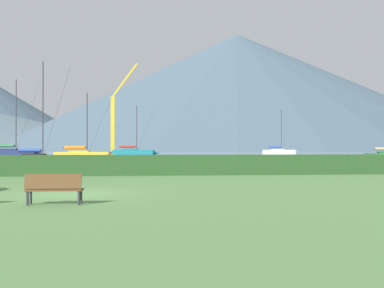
% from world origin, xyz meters
% --- Properties ---
extents(ground_plane, '(1000.00, 1000.00, 0.00)m').
position_xyz_m(ground_plane, '(0.00, 0.00, 0.00)').
color(ground_plane, '#517A42').
extents(harbor_water, '(320.00, 246.00, 0.00)m').
position_xyz_m(harbor_water, '(0.00, 137.00, 0.00)').
color(harbor_water, '#8499A8').
rests_on(harbor_water, ground_plane).
extents(hedge_line, '(80.00, 1.20, 1.27)m').
position_xyz_m(hedge_line, '(0.00, 11.00, 0.64)').
color(hedge_line, '#284C23').
rests_on(hedge_line, ground_plane).
extents(sailboat_slip_0, '(6.78, 2.29, 10.39)m').
position_xyz_m(sailboat_slip_0, '(-8.22, 29.15, 0.58)').
color(sailboat_slip_0, black).
rests_on(sailboat_slip_0, harbor_water).
extents(sailboat_slip_2, '(9.42, 3.27, 12.89)m').
position_xyz_m(sailboat_slip_2, '(-19.49, 58.67, 0.79)').
color(sailboat_slip_2, navy).
rests_on(sailboat_slip_2, harbor_water).
extents(sailboat_slip_4, '(8.11, 2.41, 8.92)m').
position_xyz_m(sailboat_slip_4, '(-5.81, 43.00, 0.67)').
color(sailboat_slip_4, gold).
rests_on(sailboat_slip_4, harbor_water).
extents(sailboat_slip_6, '(8.33, 2.88, 10.61)m').
position_xyz_m(sailboat_slip_6, '(32.87, 83.60, 0.69)').
color(sailboat_slip_6, white).
rests_on(sailboat_slip_6, harbor_water).
extents(sailboat_slip_7, '(9.10, 3.19, 9.84)m').
position_xyz_m(sailboat_slip_7, '(-0.08, 69.75, 0.74)').
color(sailboat_slip_7, '#19707A').
rests_on(sailboat_slip_7, harbor_water).
extents(park_bench_near_path, '(1.71, 0.54, 0.95)m').
position_xyz_m(park_bench_near_path, '(-0.03, -3.15, 0.53)').
color(park_bench_near_path, brown).
rests_on(park_bench_near_path, ground_plane).
extents(dock_crane, '(6.03, 2.00, 18.90)m').
position_xyz_m(dock_crane, '(-4.25, 74.46, 5.58)').
color(dock_crane, '#333338').
rests_on(dock_crane, ground_plane).
extents(distant_hill_east_ridge, '(313.48, 313.48, 78.88)m').
position_xyz_m(distant_hill_east_ridge, '(63.01, 283.64, 39.44)').
color(distant_hill_east_ridge, '#425666').
rests_on(distant_hill_east_ridge, ground_plane).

